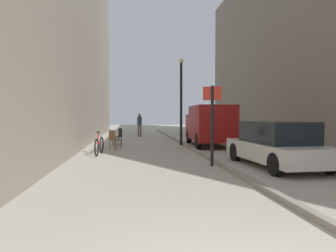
{
  "coord_description": "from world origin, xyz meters",
  "views": [
    {
      "loc": [
        -1.3,
        -2.17,
        1.65
      ],
      "look_at": [
        0.22,
        10.43,
        1.21
      ],
      "focal_mm": 32.98,
      "sensor_mm": 36.0,
      "label": 1
    }
  ],
  "objects_px": {
    "delivery_van": "(209,124)",
    "cafe_chair_by_doorway": "(114,138)",
    "pedestrian_main_foreground": "(140,123)",
    "street_sign_post": "(212,118)",
    "lamp_post": "(181,96)",
    "parked_car": "(277,144)",
    "bicycle_leaning": "(99,146)",
    "cafe_chair_near_window": "(118,136)"
  },
  "relations": [
    {
      "from": "delivery_van",
      "to": "cafe_chair_by_doorway",
      "type": "xyz_separation_m",
      "value": [
        -5.01,
        -1.24,
        -0.62
      ]
    },
    {
      "from": "pedestrian_main_foreground",
      "to": "cafe_chair_by_doorway",
      "type": "height_order",
      "value": "pedestrian_main_foreground"
    },
    {
      "from": "street_sign_post",
      "to": "lamp_post",
      "type": "height_order",
      "value": "lamp_post"
    },
    {
      "from": "delivery_van",
      "to": "parked_car",
      "type": "xyz_separation_m",
      "value": [
        0.45,
        -6.86,
        -0.45
      ]
    },
    {
      "from": "parked_car",
      "to": "cafe_chair_by_doorway",
      "type": "height_order",
      "value": "parked_car"
    },
    {
      "from": "bicycle_leaning",
      "to": "cafe_chair_near_window",
      "type": "xyz_separation_m",
      "value": [
        0.64,
        3.78,
        0.17
      ]
    },
    {
      "from": "delivery_van",
      "to": "bicycle_leaning",
      "type": "xyz_separation_m",
      "value": [
        -5.51,
        -3.15,
        -0.79
      ]
    },
    {
      "from": "street_sign_post",
      "to": "bicycle_leaning",
      "type": "bearing_deg",
      "value": -28.56
    },
    {
      "from": "parked_car",
      "to": "delivery_van",
      "type": "bearing_deg",
      "value": 90.93
    },
    {
      "from": "parked_car",
      "to": "cafe_chair_near_window",
      "type": "xyz_separation_m",
      "value": [
        -5.31,
        7.5,
        -0.17
      ]
    },
    {
      "from": "delivery_van",
      "to": "cafe_chair_by_doorway",
      "type": "relative_size",
      "value": 5.32
    },
    {
      "from": "delivery_van",
      "to": "cafe_chair_by_doorway",
      "type": "bearing_deg",
      "value": -163.21
    },
    {
      "from": "parked_car",
      "to": "bicycle_leaning",
      "type": "distance_m",
      "value": 7.03
    },
    {
      "from": "pedestrian_main_foreground",
      "to": "cafe_chair_by_doorway",
      "type": "xyz_separation_m",
      "value": [
        -1.48,
        -8.83,
        -0.49
      ]
    },
    {
      "from": "pedestrian_main_foreground",
      "to": "cafe_chair_near_window",
      "type": "bearing_deg",
      "value": 96.2
    },
    {
      "from": "cafe_chair_by_doorway",
      "to": "street_sign_post",
      "type": "bearing_deg",
      "value": -6.46
    },
    {
      "from": "pedestrian_main_foreground",
      "to": "delivery_van",
      "type": "bearing_deg",
      "value": 132.02
    },
    {
      "from": "parked_car",
      "to": "cafe_chair_by_doorway",
      "type": "bearing_deg",
      "value": 131.36
    },
    {
      "from": "lamp_post",
      "to": "bicycle_leaning",
      "type": "relative_size",
      "value": 2.69
    },
    {
      "from": "lamp_post",
      "to": "cafe_chair_near_window",
      "type": "xyz_separation_m",
      "value": [
        -3.42,
        0.15,
        -2.18
      ]
    },
    {
      "from": "cafe_chair_by_doorway",
      "to": "pedestrian_main_foreground",
      "type": "bearing_deg",
      "value": 131.07
    },
    {
      "from": "lamp_post",
      "to": "cafe_chair_by_doorway",
      "type": "relative_size",
      "value": 5.06
    },
    {
      "from": "cafe_chair_by_doorway",
      "to": "delivery_van",
      "type": "bearing_deg",
      "value": 64.5
    },
    {
      "from": "pedestrian_main_foreground",
      "to": "lamp_post",
      "type": "relative_size",
      "value": 0.38
    },
    {
      "from": "delivery_van",
      "to": "parked_car",
      "type": "relative_size",
      "value": 1.17
    },
    {
      "from": "lamp_post",
      "to": "parked_car",
      "type": "bearing_deg",
      "value": -75.54
    },
    {
      "from": "bicycle_leaning",
      "to": "cafe_chair_by_doorway",
      "type": "xyz_separation_m",
      "value": [
        0.5,
        1.9,
        0.17
      ]
    },
    {
      "from": "street_sign_post",
      "to": "cafe_chair_by_doorway",
      "type": "relative_size",
      "value": 2.77
    },
    {
      "from": "delivery_van",
      "to": "bicycle_leaning",
      "type": "relative_size",
      "value": 2.83
    },
    {
      "from": "lamp_post",
      "to": "cafe_chair_near_window",
      "type": "bearing_deg",
      "value": 177.56
    },
    {
      "from": "street_sign_post",
      "to": "cafe_chair_near_window",
      "type": "height_order",
      "value": "street_sign_post"
    },
    {
      "from": "delivery_van",
      "to": "cafe_chair_near_window",
      "type": "height_order",
      "value": "delivery_van"
    },
    {
      "from": "parked_car",
      "to": "cafe_chair_by_doorway",
      "type": "xyz_separation_m",
      "value": [
        -5.46,
        5.62,
        -0.17
      ]
    },
    {
      "from": "street_sign_post",
      "to": "cafe_chair_by_doorway",
      "type": "bearing_deg",
      "value": -44.87
    },
    {
      "from": "street_sign_post",
      "to": "lamp_post",
      "type": "bearing_deg",
      "value": -78.94
    },
    {
      "from": "street_sign_post",
      "to": "lamp_post",
      "type": "relative_size",
      "value": 0.55
    },
    {
      "from": "pedestrian_main_foreground",
      "to": "cafe_chair_by_doorway",
      "type": "relative_size",
      "value": 1.91
    },
    {
      "from": "pedestrian_main_foreground",
      "to": "street_sign_post",
      "type": "bearing_deg",
      "value": 114.92
    },
    {
      "from": "bicycle_leaning",
      "to": "cafe_chair_by_doorway",
      "type": "distance_m",
      "value": 1.97
    },
    {
      "from": "delivery_van",
      "to": "pedestrian_main_foreground",
      "type": "bearing_deg",
      "value": 117.81
    },
    {
      "from": "street_sign_post",
      "to": "lamp_post",
      "type": "distance_m",
      "value": 7.11
    },
    {
      "from": "delivery_van",
      "to": "lamp_post",
      "type": "bearing_deg",
      "value": 164.14
    }
  ]
}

